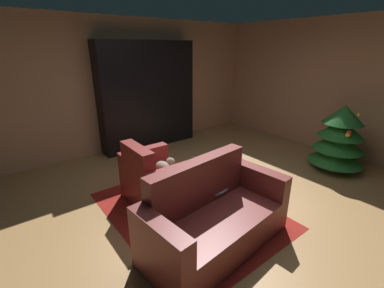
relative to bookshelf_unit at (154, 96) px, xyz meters
name	(u,v)px	position (x,y,z in m)	size (l,w,h in m)	color
ground_plane	(217,203)	(2.64, -0.55, -1.10)	(7.74, 7.74, 0.00)	#B4834D
wall_back	(341,88)	(2.64, 2.71, 0.23)	(5.87, 0.06, 2.66)	tan
wall_left	(124,86)	(-0.27, -0.55, 0.23)	(0.06, 6.57, 2.66)	tan
area_rug	(188,210)	(2.53, -0.99, -1.10)	(2.46, 1.87, 0.01)	maroon
bookshelf_unit	(154,96)	(0.00, 0.00, 0.00)	(0.38, 2.11, 2.22)	black
armchair_red	(157,181)	(2.08, -1.20, -0.78)	(0.97, 0.76, 0.90)	maroon
couch_red	(214,219)	(3.19, -1.14, -0.78)	(0.93, 1.77, 0.94)	maroon
coffee_table	(200,183)	(2.64, -0.87, -0.68)	(0.77, 0.77, 0.46)	black
book_stack_on_table	(200,175)	(2.61, -0.85, -0.57)	(0.23, 0.19, 0.13)	#305091
bottle_on_table	(194,167)	(2.43, -0.82, -0.54)	(0.07, 0.07, 0.25)	navy
decorated_tree	(339,138)	(3.12, 1.89, -0.51)	(0.92, 0.92, 1.18)	brown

